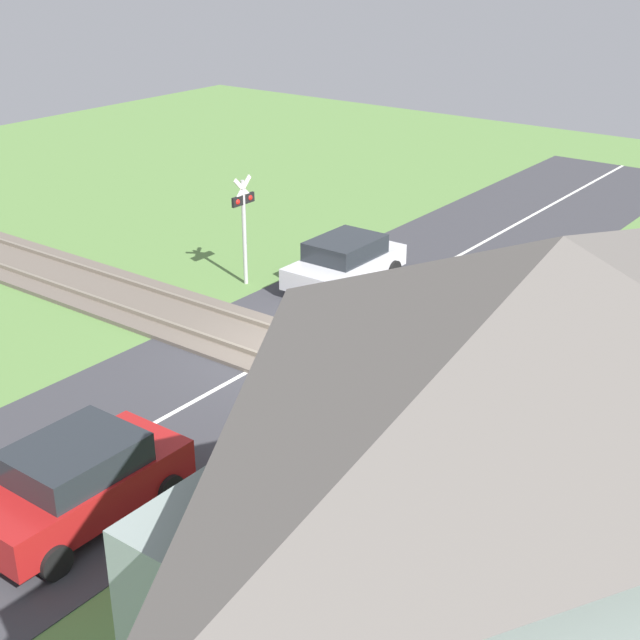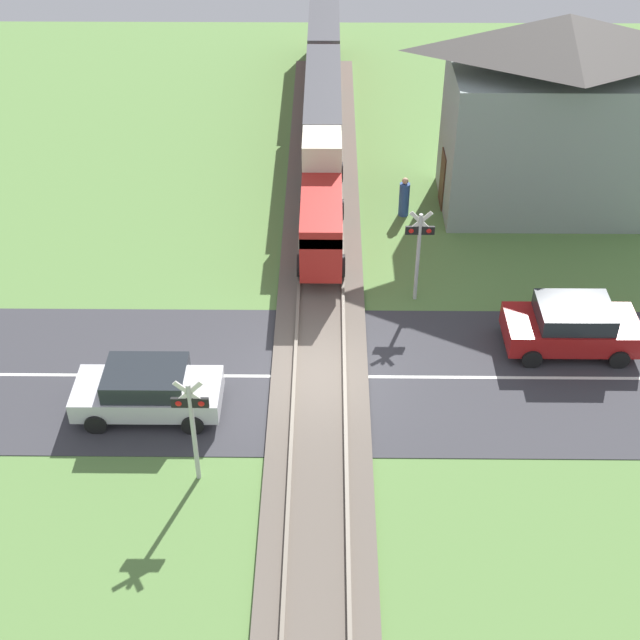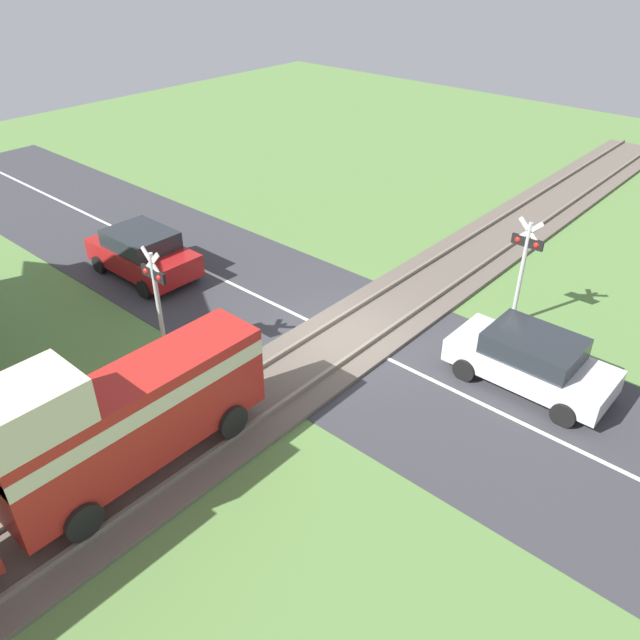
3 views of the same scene
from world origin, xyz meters
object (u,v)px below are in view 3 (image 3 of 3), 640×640
car_near_crossing (531,360)px  car_far_side (143,252)px  crossing_signal_west_approach (524,259)px  crossing_signal_east_approach (156,292)px

car_near_crossing → car_far_side: size_ratio=1.02×
car_far_side → crossing_signal_west_approach: crossing_signal_west_approach is taller
crossing_signal_west_approach → crossing_signal_east_approach: same height
car_near_crossing → crossing_signal_east_approach: crossing_signal_east_approach is taller
car_near_crossing → crossing_signal_west_approach: (1.62, -2.46, 1.31)m
crossing_signal_west_approach → crossing_signal_east_approach: (6.07, 7.79, 0.00)m
car_far_side → crossing_signal_east_approach: (-4.41, 2.46, 1.26)m
car_near_crossing → crossing_signal_east_approach: (7.70, 5.34, 1.31)m
car_far_side → crossing_signal_east_approach: 5.20m
car_far_side → crossing_signal_east_approach: bearing=150.9°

